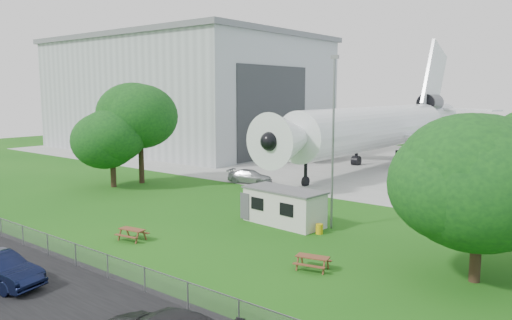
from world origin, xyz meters
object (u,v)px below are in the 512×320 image
Objects in this scene: picnic_east at (312,270)px; picnic_west at (132,240)px; hangar at (186,93)px; airliner at (380,126)px; site_cabin at (284,207)px.

picnic_west is at bearing 179.48° from picnic_east.
hangar reaches higher than airliner.
airliner is at bearing -0.22° from hangar.
site_cabin is 9.62m from picnic_east.
site_cabin is at bearing -77.36° from airliner.
hangar is 6.27× the size of site_cabin.
hangar is 63.03m from picnic_east.
picnic_east is at bearing -45.13° from site_cabin.
airliner is at bearing 102.64° from site_cabin.
airliner is 31.85m from site_cabin.
hangar is 0.90× the size of airliner.
picnic_west is at bearing -47.23° from hangar.
site_cabin reaches higher than picnic_east.
site_cabin is at bearing 50.98° from picnic_west.
hangar is at bearing 123.57° from picnic_west.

